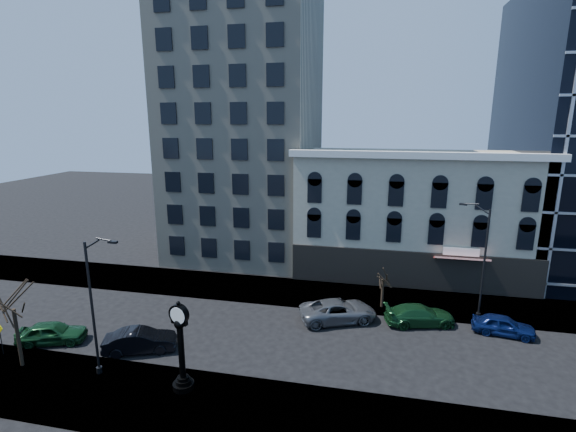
% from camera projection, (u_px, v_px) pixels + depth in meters
% --- Properties ---
extents(ground, '(160.00, 160.00, 0.00)m').
position_uv_depth(ground, '(249.00, 334.00, 30.16)').
color(ground, black).
rests_on(ground, ground).
extents(sidewalk_far, '(160.00, 6.00, 0.12)m').
position_uv_depth(sidewalk_far, '(276.00, 290.00, 37.76)').
color(sidewalk_far, gray).
rests_on(sidewalk_far, ground).
extents(sidewalk_near, '(160.00, 6.00, 0.12)m').
position_uv_depth(sidewalk_near, '(206.00, 407.00, 22.53)').
color(sidewalk_near, gray).
rests_on(sidewalk_near, ground).
extents(cream_tower, '(15.90, 15.40, 42.50)m').
position_uv_depth(cream_tower, '(243.00, 79.00, 44.94)').
color(cream_tower, '#C0B59B').
rests_on(cream_tower, ground).
extents(victorian_row, '(22.60, 11.19, 12.50)m').
position_uv_depth(victorian_row, '(411.00, 214.00, 41.47)').
color(victorian_row, '#BAB299').
rests_on(victorian_row, ground).
extents(street_clock, '(1.22, 1.22, 5.40)m').
position_uv_depth(street_clock, '(181.00, 350.00, 23.45)').
color(street_clock, black).
rests_on(street_clock, sidewalk_near).
extents(street_lamp_near, '(2.29, 0.42, 8.82)m').
position_uv_depth(street_lamp_near, '(97.00, 271.00, 23.75)').
color(street_lamp_near, black).
rests_on(street_lamp_near, sidewalk_near).
extents(street_lamp_far, '(2.22, 1.19, 9.14)m').
position_uv_depth(street_lamp_far, '(478.00, 231.00, 31.25)').
color(street_lamp_far, black).
rests_on(street_lamp_far, sidewalk_far).
extents(bare_tree_near, '(3.59, 3.59, 6.16)m').
position_uv_depth(bare_tree_near, '(11.00, 297.00, 25.15)').
color(bare_tree_near, '#302418').
rests_on(bare_tree_near, sidewalk_near).
extents(bare_tree_far, '(2.19, 2.19, 3.76)m').
position_uv_depth(bare_tree_far, '(383.00, 274.00, 33.72)').
color(bare_tree_far, '#302418').
rests_on(bare_tree_far, sidewalk_far).
extents(warning_sign, '(0.72, 0.20, 2.24)m').
position_uv_depth(warning_sign, '(0.00, 332.00, 27.14)').
color(warning_sign, black).
rests_on(warning_sign, sidewalk_near).
extents(car_near_a, '(4.81, 3.20, 1.52)m').
position_uv_depth(car_near_a, '(52.00, 333.00, 28.91)').
color(car_near_a, '#143F1E').
rests_on(car_near_a, ground).
extents(car_near_b, '(4.97, 3.28, 1.55)m').
position_uv_depth(car_near_b, '(140.00, 341.00, 27.85)').
color(car_near_b, black).
rests_on(car_near_b, ground).
extents(car_far_a, '(6.48, 4.76, 1.64)m').
position_uv_depth(car_far_a, '(338.00, 311.00, 32.05)').
color(car_far_a, '#595B60').
rests_on(car_far_a, ground).
extents(car_far_b, '(5.57, 3.35, 1.51)m').
position_uv_depth(car_far_b, '(420.00, 315.00, 31.50)').
color(car_far_b, '#143F1E').
rests_on(car_far_b, ground).
extents(car_far_c, '(4.41, 2.31, 1.43)m').
position_uv_depth(car_far_c, '(503.00, 325.00, 30.04)').
color(car_far_c, '#0C194C').
rests_on(car_far_c, ground).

